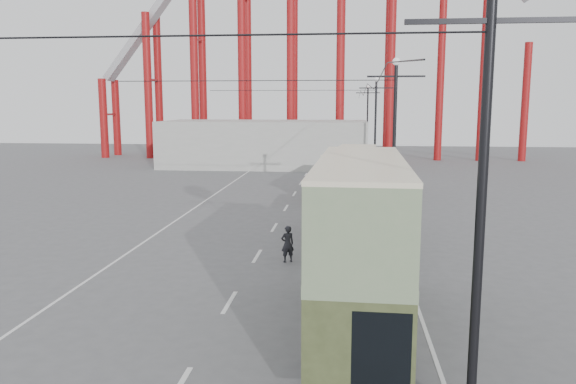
# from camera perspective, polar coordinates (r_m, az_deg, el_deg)

# --- Properties ---
(ground) EXTENTS (160.00, 160.00, 0.00)m
(ground) POSITION_cam_1_polar(r_m,az_deg,el_deg) (16.01, -5.39, -16.10)
(ground) COLOR #545557
(ground) RESTS_ON ground
(road_markings) EXTENTS (12.52, 120.00, 0.01)m
(road_markings) POSITION_cam_1_polar(r_m,az_deg,el_deg) (34.79, -0.39, -2.31)
(road_markings) COLOR silver
(road_markings) RESTS_ON ground
(lamp_post_near) EXTENTS (3.20, 0.44, 10.80)m
(lamp_post_near) POSITION_cam_1_polar(r_m,az_deg,el_deg) (11.58, 19.81, 13.89)
(lamp_post_near) COLOR black
(lamp_post_near) RESTS_ON ground
(lamp_post_mid) EXTENTS (3.20, 0.44, 9.32)m
(lamp_post_mid) POSITION_cam_1_polar(r_m,az_deg,el_deg) (32.39, 10.73, 5.05)
(lamp_post_mid) COLOR black
(lamp_post_mid) RESTS_ON ground
(lamp_post_far) EXTENTS (3.20, 0.44, 9.32)m
(lamp_post_far) POSITION_cam_1_polar(r_m,az_deg,el_deg) (54.32, 8.86, 6.58)
(lamp_post_far) COLOR black
(lamp_post_far) RESTS_ON ground
(lamp_post_distant) EXTENTS (3.20, 0.44, 9.32)m
(lamp_post_distant) POSITION_cam_1_polar(r_m,az_deg,el_deg) (76.29, 8.06, 7.22)
(lamp_post_distant) COLOR black
(lamp_post_distant) RESTS_ON ground
(fairground_shed) EXTENTS (22.00, 10.00, 5.00)m
(fairground_shed) POSITION_cam_1_polar(r_m,az_deg,el_deg) (62.01, -2.31, 4.93)
(fairground_shed) COLOR #9F9F9A
(fairground_shed) RESTS_ON ground
(double_decker_bus) EXTENTS (2.69, 9.74, 5.20)m
(double_decker_bus) POSITION_cam_1_polar(r_m,az_deg,el_deg) (16.59, 7.34, -4.57)
(double_decker_bus) COLOR #374022
(double_decker_bus) RESTS_ON ground
(single_decker_green) EXTENTS (2.33, 9.92, 2.80)m
(single_decker_green) POSITION_cam_1_polar(r_m,az_deg,el_deg) (28.52, 6.13, -1.62)
(single_decker_green) COLOR gray
(single_decker_green) RESTS_ON ground
(single_decker_cream) EXTENTS (4.15, 11.44, 3.48)m
(single_decker_cream) POSITION_cam_1_polar(r_m,az_deg,el_deg) (42.05, 6.47, 2.27)
(single_decker_cream) COLOR beige
(single_decker_cream) RESTS_ON ground
(pedestrian) EXTENTS (0.70, 0.60, 1.61)m
(pedestrian) POSITION_cam_1_polar(r_m,az_deg,el_deg) (24.29, -0.05, -5.29)
(pedestrian) COLOR black
(pedestrian) RESTS_ON ground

